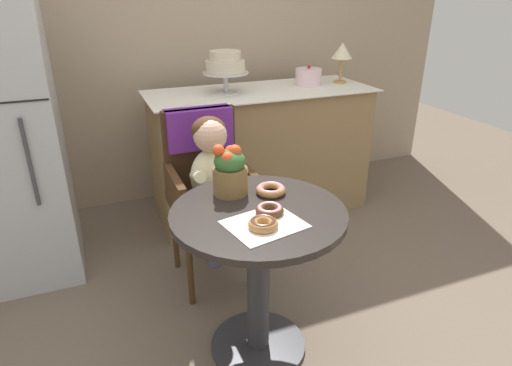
{
  "coord_description": "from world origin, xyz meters",
  "views": [
    {
      "loc": [
        -0.59,
        -1.44,
        1.54
      ],
      "look_at": [
        0.05,
        0.15,
        0.77
      ],
      "focal_mm": 30.57,
      "sensor_mm": 36.0,
      "label": 1
    }
  ],
  "objects_px": {
    "donut_side": "(270,210)",
    "tiered_cake_stand": "(225,65)",
    "donut_front": "(271,189)",
    "donut_mid": "(263,224)",
    "flower_vase": "(230,170)",
    "table_lamp": "(342,52)",
    "cafe_table": "(258,255)",
    "seated_child": "(213,173)",
    "round_layer_cake": "(308,77)",
    "wicker_chair": "(205,169)"
  },
  "relations": [
    {
      "from": "cafe_table",
      "to": "table_lamp",
      "type": "distance_m",
      "value": 1.87
    },
    {
      "from": "donut_side",
      "to": "wicker_chair",
      "type": "bearing_deg",
      "value": 94.49
    },
    {
      "from": "donut_front",
      "to": "cafe_table",
      "type": "bearing_deg",
      "value": -131.03
    },
    {
      "from": "wicker_chair",
      "to": "donut_side",
      "type": "distance_m",
      "value": 0.75
    },
    {
      "from": "round_layer_cake",
      "to": "table_lamp",
      "type": "relative_size",
      "value": 0.65
    },
    {
      "from": "donut_mid",
      "to": "donut_side",
      "type": "bearing_deg",
      "value": 54.78
    },
    {
      "from": "cafe_table",
      "to": "donut_mid",
      "type": "bearing_deg",
      "value": -105.21
    },
    {
      "from": "donut_front",
      "to": "tiered_cake_stand",
      "type": "bearing_deg",
      "value": 80.8
    },
    {
      "from": "donut_front",
      "to": "tiered_cake_stand",
      "type": "relative_size",
      "value": 0.43
    },
    {
      "from": "seated_child",
      "to": "table_lamp",
      "type": "height_order",
      "value": "table_lamp"
    },
    {
      "from": "round_layer_cake",
      "to": "donut_front",
      "type": "bearing_deg",
      "value": -124.16
    },
    {
      "from": "seated_child",
      "to": "donut_mid",
      "type": "bearing_deg",
      "value": -90.77
    },
    {
      "from": "cafe_table",
      "to": "flower_vase",
      "type": "height_order",
      "value": "flower_vase"
    },
    {
      "from": "seated_child",
      "to": "tiered_cake_stand",
      "type": "relative_size",
      "value": 2.42
    },
    {
      "from": "cafe_table",
      "to": "seated_child",
      "type": "bearing_deg",
      "value": 93.13
    },
    {
      "from": "donut_mid",
      "to": "seated_child",
      "type": "bearing_deg",
      "value": 89.23
    },
    {
      "from": "flower_vase",
      "to": "tiered_cake_stand",
      "type": "bearing_deg",
      "value": 72.29
    },
    {
      "from": "donut_side",
      "to": "round_layer_cake",
      "type": "bearing_deg",
      "value": 56.88
    },
    {
      "from": "cafe_table",
      "to": "flower_vase",
      "type": "distance_m",
      "value": 0.38
    },
    {
      "from": "wicker_chair",
      "to": "tiered_cake_stand",
      "type": "xyz_separation_m",
      "value": [
        0.33,
        0.61,
        0.44
      ]
    },
    {
      "from": "seated_child",
      "to": "table_lamp",
      "type": "bearing_deg",
      "value": 32.79
    },
    {
      "from": "seated_child",
      "to": "tiered_cake_stand",
      "type": "distance_m",
      "value": 0.93
    },
    {
      "from": "wicker_chair",
      "to": "seated_child",
      "type": "height_order",
      "value": "seated_child"
    },
    {
      "from": "seated_child",
      "to": "donut_side",
      "type": "distance_m",
      "value": 0.59
    },
    {
      "from": "tiered_cake_stand",
      "to": "donut_mid",
      "type": "bearing_deg",
      "value": -103.19
    },
    {
      "from": "tiered_cake_stand",
      "to": "wicker_chair",
      "type": "bearing_deg",
      "value": -118.38
    },
    {
      "from": "wicker_chair",
      "to": "donut_front",
      "type": "bearing_deg",
      "value": -82.95
    },
    {
      "from": "flower_vase",
      "to": "table_lamp",
      "type": "height_order",
      "value": "table_lamp"
    },
    {
      "from": "donut_mid",
      "to": "flower_vase",
      "type": "distance_m",
      "value": 0.35
    },
    {
      "from": "tiered_cake_stand",
      "to": "round_layer_cake",
      "type": "xyz_separation_m",
      "value": [
        0.63,
        0.04,
        -0.13
      ]
    },
    {
      "from": "donut_front",
      "to": "round_layer_cake",
      "type": "height_order",
      "value": "round_layer_cake"
    },
    {
      "from": "donut_front",
      "to": "flower_vase",
      "type": "height_order",
      "value": "flower_vase"
    },
    {
      "from": "flower_vase",
      "to": "table_lamp",
      "type": "relative_size",
      "value": 0.8
    },
    {
      "from": "cafe_table",
      "to": "round_layer_cake",
      "type": "relative_size",
      "value": 3.9
    },
    {
      "from": "donut_front",
      "to": "donut_side",
      "type": "distance_m",
      "value": 0.19
    },
    {
      "from": "cafe_table",
      "to": "wicker_chair",
      "type": "height_order",
      "value": "wicker_chair"
    },
    {
      "from": "wicker_chair",
      "to": "table_lamp",
      "type": "relative_size",
      "value": 3.35
    },
    {
      "from": "seated_child",
      "to": "flower_vase",
      "type": "height_order",
      "value": "seated_child"
    },
    {
      "from": "donut_front",
      "to": "donut_mid",
      "type": "bearing_deg",
      "value": -118.94
    },
    {
      "from": "cafe_table",
      "to": "donut_mid",
      "type": "height_order",
      "value": "donut_mid"
    },
    {
      "from": "seated_child",
      "to": "donut_mid",
      "type": "height_order",
      "value": "seated_child"
    },
    {
      "from": "seated_child",
      "to": "wicker_chair",
      "type": "bearing_deg",
      "value": 90.0
    },
    {
      "from": "wicker_chair",
      "to": "round_layer_cake",
      "type": "bearing_deg",
      "value": 27.2
    },
    {
      "from": "donut_mid",
      "to": "flower_vase",
      "type": "bearing_deg",
      "value": 92.49
    },
    {
      "from": "wicker_chair",
      "to": "flower_vase",
      "type": "xyz_separation_m",
      "value": [
        -0.02,
        -0.5,
        0.19
      ]
    },
    {
      "from": "table_lamp",
      "to": "donut_front",
      "type": "bearing_deg",
      "value": -132.03
    },
    {
      "from": "seated_child",
      "to": "round_layer_cake",
      "type": "distance_m",
      "value": 1.28
    },
    {
      "from": "donut_side",
      "to": "tiered_cake_stand",
      "type": "bearing_deg",
      "value": 78.63
    },
    {
      "from": "donut_front",
      "to": "flower_vase",
      "type": "distance_m",
      "value": 0.2
    },
    {
      "from": "donut_front",
      "to": "tiered_cake_stand",
      "type": "xyz_separation_m",
      "value": [
        0.19,
        1.17,
        0.34
      ]
    }
  ]
}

